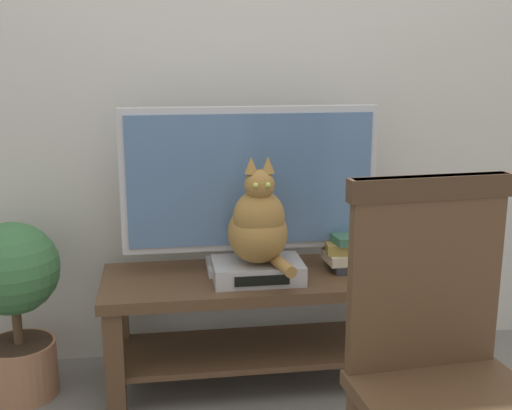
{
  "coord_description": "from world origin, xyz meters",
  "views": [
    {
      "loc": [
        -0.35,
        -1.89,
        1.34
      ],
      "look_at": [
        0.0,
        0.47,
        0.76
      ],
      "focal_mm": 45.79,
      "sensor_mm": 36.0,
      "label": 1
    }
  ],
  "objects_px": {
    "tv_stand": "(254,308)",
    "potted_plant": "(15,298)",
    "media_box": "(258,271)",
    "cat": "(258,225)",
    "wooden_chair": "(442,354)",
    "tv": "(251,185)",
    "book_stack": "(353,252)"
  },
  "relations": [
    {
      "from": "tv_stand",
      "to": "potted_plant",
      "type": "relative_size",
      "value": 1.68
    },
    {
      "from": "media_box",
      "to": "cat",
      "type": "height_order",
      "value": "cat"
    },
    {
      "from": "cat",
      "to": "wooden_chair",
      "type": "height_order",
      "value": "wooden_chair"
    },
    {
      "from": "tv",
      "to": "book_stack",
      "type": "distance_m",
      "value": 0.5
    },
    {
      "from": "tv_stand",
      "to": "potted_plant",
      "type": "xyz_separation_m",
      "value": [
        -0.92,
        0.04,
        0.08
      ]
    },
    {
      "from": "tv",
      "to": "tv_stand",
      "type": "bearing_deg",
      "value": -90.02
    },
    {
      "from": "tv_stand",
      "to": "tv",
      "type": "height_order",
      "value": "tv"
    },
    {
      "from": "tv",
      "to": "media_box",
      "type": "distance_m",
      "value": 0.34
    },
    {
      "from": "tv_stand",
      "to": "tv",
      "type": "xyz_separation_m",
      "value": [
        0.0,
        0.08,
        0.49
      ]
    },
    {
      "from": "cat",
      "to": "book_stack",
      "type": "xyz_separation_m",
      "value": [
        0.4,
        0.09,
        -0.15
      ]
    },
    {
      "from": "wooden_chair",
      "to": "tv",
      "type": "bearing_deg",
      "value": 107.43
    },
    {
      "from": "tv",
      "to": "book_stack",
      "type": "height_order",
      "value": "tv"
    },
    {
      "from": "media_box",
      "to": "tv_stand",
      "type": "bearing_deg",
      "value": 95.49
    },
    {
      "from": "wooden_chair",
      "to": "book_stack",
      "type": "relative_size",
      "value": 4.35
    },
    {
      "from": "tv",
      "to": "wooden_chair",
      "type": "height_order",
      "value": "tv"
    },
    {
      "from": "book_stack",
      "to": "potted_plant",
      "type": "relative_size",
      "value": 0.34
    },
    {
      "from": "media_box",
      "to": "cat",
      "type": "relative_size",
      "value": 0.83
    },
    {
      "from": "book_stack",
      "to": "potted_plant",
      "type": "distance_m",
      "value": 1.33
    },
    {
      "from": "tv_stand",
      "to": "media_box",
      "type": "xyz_separation_m",
      "value": [
        0.01,
        -0.05,
        0.17
      ]
    },
    {
      "from": "tv_stand",
      "to": "book_stack",
      "type": "distance_m",
      "value": 0.46
    },
    {
      "from": "wooden_chair",
      "to": "potted_plant",
      "type": "relative_size",
      "value": 1.46
    },
    {
      "from": "media_box",
      "to": "book_stack",
      "type": "height_order",
      "value": "book_stack"
    },
    {
      "from": "tv_stand",
      "to": "media_box",
      "type": "bearing_deg",
      "value": -84.51
    },
    {
      "from": "media_box",
      "to": "potted_plant",
      "type": "relative_size",
      "value": 0.49
    },
    {
      "from": "cat",
      "to": "potted_plant",
      "type": "distance_m",
      "value": 0.98
    },
    {
      "from": "wooden_chair",
      "to": "potted_plant",
      "type": "distance_m",
      "value": 1.63
    },
    {
      "from": "wooden_chair",
      "to": "potted_plant",
      "type": "xyz_separation_m",
      "value": [
        -1.25,
        1.03,
        -0.18
      ]
    },
    {
      "from": "media_box",
      "to": "wooden_chair",
      "type": "distance_m",
      "value": 0.99
    },
    {
      "from": "wooden_chair",
      "to": "cat",
      "type": "bearing_deg",
      "value": 109.64
    },
    {
      "from": "tv_stand",
      "to": "media_box",
      "type": "relative_size",
      "value": 3.44
    },
    {
      "from": "tv_stand",
      "to": "tv",
      "type": "bearing_deg",
      "value": 89.98
    },
    {
      "from": "media_box",
      "to": "potted_plant",
      "type": "height_order",
      "value": "potted_plant"
    }
  ]
}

